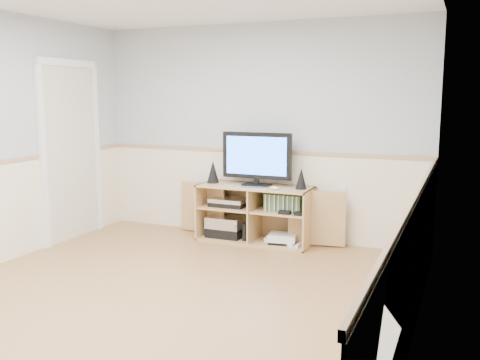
% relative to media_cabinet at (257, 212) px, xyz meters
% --- Properties ---
extents(room, '(4.04, 4.54, 2.54)m').
position_rel_media_cabinet_xyz_m(room, '(-0.13, -1.91, 0.88)').
color(room, tan).
rests_on(room, ground).
extents(media_cabinet, '(2.05, 0.49, 0.65)m').
position_rel_media_cabinet_xyz_m(media_cabinet, '(0.00, 0.00, 0.00)').
color(media_cabinet, tan).
rests_on(media_cabinet, floor).
extents(monitor, '(0.83, 0.18, 0.61)m').
position_rel_media_cabinet_xyz_m(monitor, '(0.00, -0.01, 0.65)').
color(monitor, black).
rests_on(monitor, media_cabinet).
extents(speaker_left, '(0.14, 0.14, 0.26)m').
position_rel_media_cabinet_xyz_m(speaker_left, '(-0.54, -0.04, 0.45)').
color(speaker_left, black).
rests_on(speaker_left, media_cabinet).
extents(speaker_right, '(0.13, 0.13, 0.23)m').
position_rel_media_cabinet_xyz_m(speaker_right, '(0.54, -0.04, 0.43)').
color(speaker_right, black).
rests_on(speaker_right, media_cabinet).
extents(keyboard, '(0.31, 0.17, 0.01)m').
position_rel_media_cabinet_xyz_m(keyboard, '(0.04, -0.20, 0.32)').
color(keyboard, silver).
rests_on(keyboard, media_cabinet).
extents(mouse, '(0.10, 0.07, 0.04)m').
position_rel_media_cabinet_xyz_m(mouse, '(0.29, -0.20, 0.34)').
color(mouse, white).
rests_on(mouse, media_cabinet).
extents(av_components, '(0.51, 0.31, 0.47)m').
position_rel_media_cabinet_xyz_m(av_components, '(-0.35, -0.06, -0.11)').
color(av_components, black).
rests_on(av_components, media_cabinet).
extents(game_consoles, '(0.46, 0.30, 0.11)m').
position_rel_media_cabinet_xyz_m(game_consoles, '(0.34, -0.07, -0.26)').
color(game_consoles, white).
rests_on(game_consoles, media_cabinet).
extents(game_cases, '(0.42, 0.14, 0.19)m').
position_rel_media_cabinet_xyz_m(game_cases, '(0.35, -0.08, 0.15)').
color(game_cases, '#3F8C3F').
rests_on(game_cases, media_cabinet).
extents(wall_outlet, '(0.12, 0.03, 0.12)m').
position_rel_media_cabinet_xyz_m(wall_outlet, '(0.93, 0.20, 0.27)').
color(wall_outlet, white).
rests_on(wall_outlet, wall_back).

